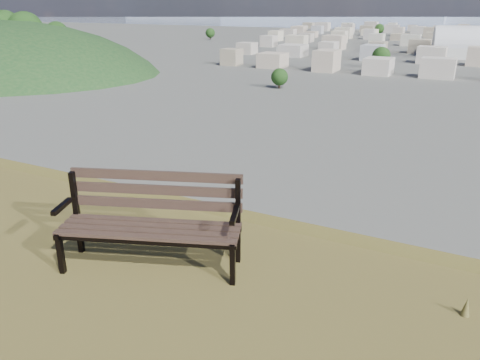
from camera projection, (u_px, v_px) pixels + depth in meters
The scene contains 4 objects.
park_bench at pixel (152, 216), 4.77m from camera, with size 1.91×1.18×0.95m.
green_wooded_hill at pixel (4, 71), 201.49m from camera, with size 164.47×131.58×82.24m.
city_trees at pixel (437, 43), 286.23m from camera, with size 406.52×387.20×9.98m.
far_hills at pixel (469, 4), 1195.20m from camera, with size 2050.00×340.00×60.00m.
Camera 1 is at (2.20, -0.75, 27.58)m, focal length 35.00 mm.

